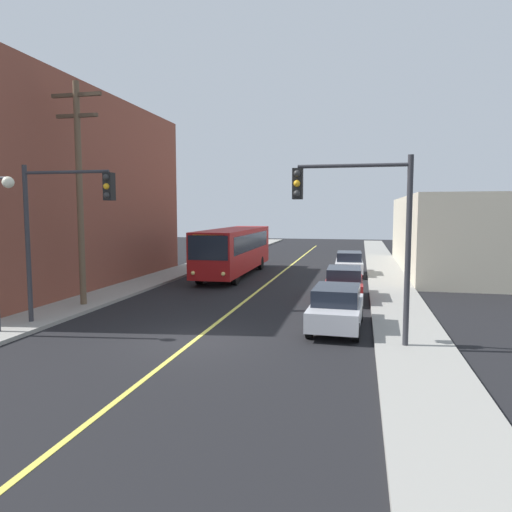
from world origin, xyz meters
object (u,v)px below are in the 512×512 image
(utility_pole_near, at_px, (79,184))
(parked_car_red, at_px, (344,283))
(traffic_signal_right_corner, at_px, (359,215))
(city_bus, at_px, (234,249))
(traffic_signal_left_corner, at_px, (62,214))
(parked_car_white, at_px, (349,263))
(parked_car_silver, at_px, (337,307))

(utility_pole_near, bearing_deg, parked_car_red, 21.06)
(traffic_signal_right_corner, bearing_deg, city_bus, 117.96)
(traffic_signal_right_corner, bearing_deg, utility_pole_near, 163.03)
(city_bus, bearing_deg, utility_pole_near, -108.26)
(city_bus, distance_m, traffic_signal_right_corner, 18.02)
(utility_pole_near, distance_m, traffic_signal_left_corner, 4.05)
(city_bus, xyz_separation_m, parked_car_white, (7.72, 1.66, -0.98))
(city_bus, relative_size, parked_car_silver, 2.73)
(traffic_signal_right_corner, bearing_deg, traffic_signal_left_corner, 178.69)
(parked_car_red, xyz_separation_m, traffic_signal_right_corner, (0.68, -8.25, 3.46))
(parked_car_silver, bearing_deg, utility_pole_near, 172.19)
(parked_car_white, distance_m, traffic_signal_right_corner, 17.78)
(utility_pole_near, distance_m, traffic_signal_right_corner, 12.96)
(parked_car_white, bearing_deg, traffic_signal_right_corner, -87.86)
(parked_car_red, height_order, parked_car_white, same)
(parked_car_silver, height_order, parked_car_red, same)
(city_bus, height_order, traffic_signal_right_corner, traffic_signal_right_corner)
(traffic_signal_right_corner, bearing_deg, parked_car_silver, 108.97)
(parked_car_red, distance_m, traffic_signal_right_corner, 8.97)
(city_bus, bearing_deg, parked_car_red, -44.37)
(city_bus, bearing_deg, parked_car_white, 12.12)
(parked_car_red, bearing_deg, city_bus, 135.63)
(parked_car_white, bearing_deg, city_bus, -167.88)
(traffic_signal_left_corner, bearing_deg, city_bus, 81.02)
(city_bus, xyz_separation_m, parked_car_silver, (7.62, -13.59, -0.98))
(parked_car_silver, relative_size, parked_car_white, 1.01)
(city_bus, height_order, parked_car_white, city_bus)
(parked_car_red, distance_m, traffic_signal_left_corner, 13.37)
(parked_car_white, xyz_separation_m, traffic_signal_right_corner, (0.65, -17.42, 3.46))
(parked_car_silver, distance_m, parked_car_red, 6.07)
(parked_car_white, height_order, utility_pole_near, utility_pole_near)
(city_bus, bearing_deg, parked_car_silver, -60.72)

